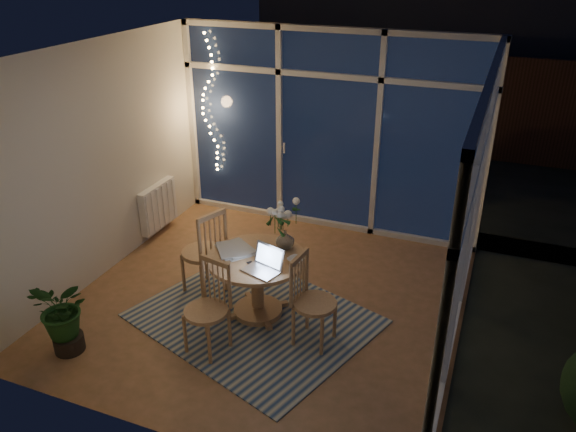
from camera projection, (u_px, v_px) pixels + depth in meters
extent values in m
plane|color=brown|center=(268.00, 299.00, 6.07)|extent=(4.00, 4.00, 0.00)
plane|color=silver|center=(264.00, 53.00, 4.93)|extent=(4.00, 4.00, 0.00)
cube|color=silver|center=(329.00, 132.00, 7.18)|extent=(4.00, 0.04, 2.60)
cube|color=silver|center=(149.00, 296.00, 3.83)|extent=(4.00, 0.04, 2.60)
cube|color=silver|center=(99.00, 163.00, 6.16)|extent=(0.04, 4.00, 2.60)
cube|color=silver|center=(478.00, 222.00, 4.84)|extent=(0.04, 4.00, 2.60)
cube|color=silver|center=(328.00, 133.00, 7.14)|extent=(4.00, 0.10, 2.60)
cube|color=silver|center=(473.00, 222.00, 4.85)|extent=(0.10, 4.00, 2.60)
cube|color=white|center=(158.00, 206.00, 7.29)|extent=(0.10, 0.70, 0.58)
cube|color=black|center=(404.00, 161.00, 10.11)|extent=(12.00, 6.00, 0.10)
cube|color=#342113|center=(386.00, 99.00, 10.28)|extent=(11.00, 0.08, 1.80)
cube|color=#30333A|center=(435.00, 9.00, 12.12)|extent=(7.00, 3.00, 2.20)
sphere|color=black|center=(306.00, 153.00, 8.98)|extent=(0.90, 0.90, 0.90)
cube|color=#BDB899|center=(254.00, 318.00, 5.76)|extent=(2.67, 2.40, 0.01)
cylinder|color=#9D6F47|center=(257.00, 286.00, 5.69)|extent=(1.27, 1.27, 0.68)
cube|color=#9D6F47|center=(203.00, 250.00, 5.99)|extent=(0.62, 0.62, 1.03)
cube|color=#9D6F47|center=(315.00, 301.00, 5.22)|extent=(0.48, 0.48, 0.94)
cube|color=#9D6F47|center=(206.00, 309.00, 5.12)|extent=(0.51, 0.51, 0.93)
imported|color=silver|center=(285.00, 239.00, 5.66)|extent=(0.26, 0.26, 0.21)
imported|color=white|center=(296.00, 260.00, 5.45)|extent=(0.19, 0.19, 0.04)
cube|color=silver|center=(237.00, 249.00, 5.67)|extent=(0.46, 0.45, 0.02)
cube|color=black|center=(251.00, 264.00, 5.41)|extent=(0.11, 0.10, 0.01)
imported|color=#184217|center=(64.00, 317.00, 5.15)|extent=(0.68, 0.64, 0.76)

